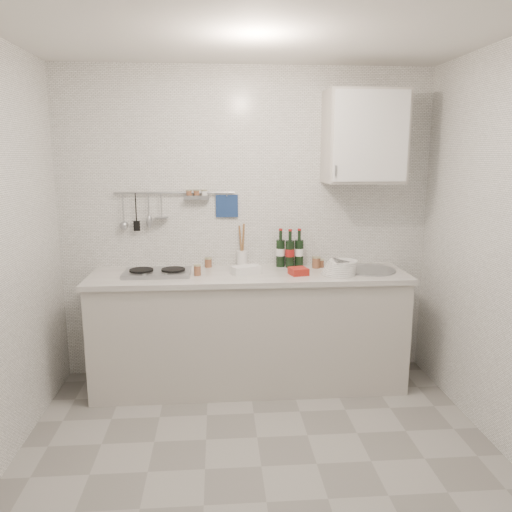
{
  "coord_description": "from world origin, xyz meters",
  "views": [
    {
      "loc": [
        -0.24,
        -2.64,
        1.82
      ],
      "look_at": [
        0.04,
        0.9,
        1.09
      ],
      "focal_mm": 35.0,
      "sensor_mm": 36.0,
      "label": 1
    }
  ],
  "objects_px": {
    "plate_stack_hob": "(163,271)",
    "utensil_crock": "(242,256)",
    "wine_bottles": "(290,248)",
    "wall_cabinet": "(364,137)",
    "plate_stack_sink": "(340,268)"
  },
  "relations": [
    {
      "from": "plate_stack_hob",
      "to": "utensil_crock",
      "type": "relative_size",
      "value": 0.82
    },
    {
      "from": "wine_bottles",
      "to": "utensil_crock",
      "type": "bearing_deg",
      "value": 174.06
    },
    {
      "from": "wall_cabinet",
      "to": "utensil_crock",
      "type": "bearing_deg",
      "value": 173.24
    },
    {
      "from": "wall_cabinet",
      "to": "plate_stack_hob",
      "type": "distance_m",
      "value": 1.86
    },
    {
      "from": "plate_stack_hob",
      "to": "wall_cabinet",
      "type": "bearing_deg",
      "value": 2.27
    },
    {
      "from": "plate_stack_hob",
      "to": "plate_stack_sink",
      "type": "bearing_deg",
      "value": -5.99
    },
    {
      "from": "plate_stack_hob",
      "to": "utensil_crock",
      "type": "xyz_separation_m",
      "value": [
        0.62,
        0.17,
        0.07
      ]
    },
    {
      "from": "plate_stack_sink",
      "to": "plate_stack_hob",
      "type": "bearing_deg",
      "value": 174.01
    },
    {
      "from": "plate_stack_hob",
      "to": "wine_bottles",
      "type": "xyz_separation_m",
      "value": [
        1.01,
        0.13,
        0.14
      ]
    },
    {
      "from": "plate_stack_sink",
      "to": "utensil_crock",
      "type": "distance_m",
      "value": 0.8
    },
    {
      "from": "wine_bottles",
      "to": "wall_cabinet",
      "type": "bearing_deg",
      "value": -7.33
    },
    {
      "from": "wall_cabinet",
      "to": "utensil_crock",
      "type": "relative_size",
      "value": 1.97
    },
    {
      "from": "plate_stack_sink",
      "to": "wine_bottles",
      "type": "xyz_separation_m",
      "value": [
        -0.35,
        0.28,
        0.11
      ]
    },
    {
      "from": "plate_stack_hob",
      "to": "utensil_crock",
      "type": "bearing_deg",
      "value": 15.67
    },
    {
      "from": "wall_cabinet",
      "to": "wine_bottles",
      "type": "bearing_deg",
      "value": 172.67
    }
  ]
}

